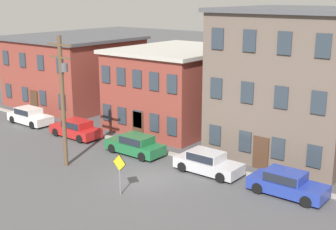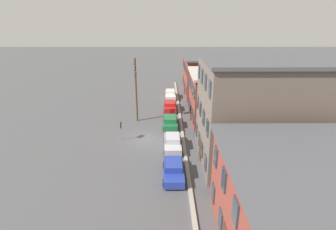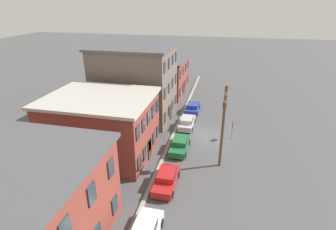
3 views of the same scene
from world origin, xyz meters
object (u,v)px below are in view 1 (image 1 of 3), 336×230
at_px(utility_pole, 63,94).
at_px(car_white, 30,116).
at_px(car_blue, 287,183).
at_px(car_green, 136,144).
at_px(car_silver, 208,162).
at_px(car_red, 76,128).
at_px(caution_sign, 120,168).

bearing_deg(utility_pole, car_white, 155.95).
bearing_deg(car_blue, car_green, -179.46).
bearing_deg(car_green, car_blue, 0.54).
relative_size(car_white, car_silver, 1.00).
relative_size(car_red, car_green, 1.00).
height_order(car_white, car_silver, same).
distance_m(car_green, car_silver, 6.08).
distance_m(car_white, car_green, 12.83).
height_order(car_red, car_green, same).
bearing_deg(caution_sign, car_white, 160.47).
height_order(caution_sign, utility_pole, utility_pole).
distance_m(car_white, utility_pole, 12.48).
xyz_separation_m(car_white, car_blue, (24.35, -0.10, 0.00)).
relative_size(car_red, caution_sign, 1.79).
height_order(car_green, car_blue, same).
distance_m(car_blue, caution_sign, 9.55).
bearing_deg(car_blue, caution_sign, -141.76).
xyz_separation_m(car_white, car_silver, (18.90, -0.05, 0.00)).
height_order(car_green, utility_pole, utility_pole).
distance_m(car_red, car_blue, 18.00).
xyz_separation_m(car_silver, car_blue, (5.44, -0.05, 0.00)).
bearing_deg(car_silver, caution_sign, -108.82).
relative_size(car_white, utility_pole, 0.51).
height_order(car_silver, utility_pole, utility_pole).
height_order(car_red, car_blue, same).
height_order(car_white, caution_sign, caution_sign).
distance_m(car_red, car_green, 6.48).
height_order(car_blue, caution_sign, caution_sign).
distance_m(car_red, car_silver, 12.56).
height_order(car_blue, utility_pole, utility_pole).
distance_m(car_green, caution_sign, 7.11).
bearing_deg(car_green, utility_pole, -114.32).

